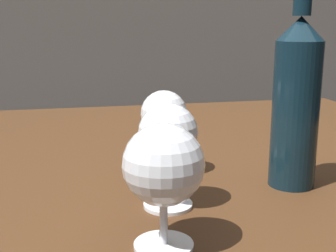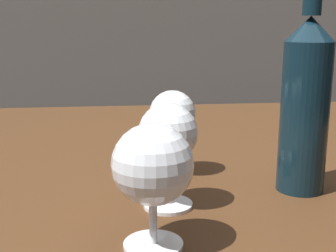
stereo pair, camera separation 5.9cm
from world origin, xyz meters
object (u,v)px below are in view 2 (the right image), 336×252
Objects in this scene: wine_glass_amber at (153,166)px; wine_bottle at (305,101)px; wine_glass_white at (168,135)px; wine_glass_cabernet at (172,117)px.

wine_bottle is (0.23, 0.15, 0.04)m from wine_glass_amber.
wine_glass_white is (0.03, 0.11, 0.01)m from wine_glass_amber.
wine_glass_amber is 0.11m from wine_glass_white.
wine_glass_white is 0.13m from wine_glass_cabernet.
wine_glass_amber is at bearing -101.56° from wine_glass_cabernet.
wine_glass_cabernet is 0.41× the size of wine_bottle.
wine_bottle reaches higher than wine_glass_white.
wine_bottle is at bearing 33.49° from wine_glass_amber.
wine_glass_white is 0.21m from wine_bottle.
wine_glass_cabernet is at bearing 80.85° from wine_glass_white.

